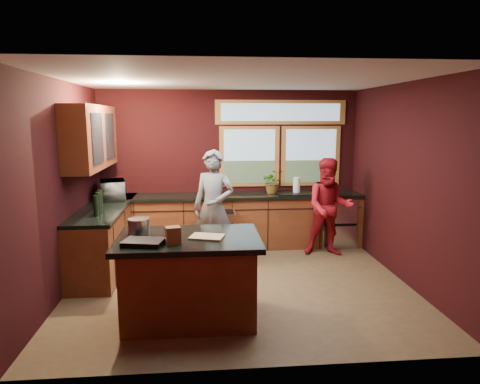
{
  "coord_description": "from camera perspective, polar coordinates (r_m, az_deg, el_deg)",
  "views": [
    {
      "loc": [
        -0.49,
        -5.49,
        2.22
      ],
      "look_at": [
        0.04,
        0.4,
        1.19
      ],
      "focal_mm": 32.0,
      "sensor_mm": 36.0,
      "label": 1
    }
  ],
  "objects": [
    {
      "name": "person_grey",
      "position": [
        6.5,
        -3.54,
        -2.11
      ],
      "size": [
        0.75,
        0.64,
        1.76
      ],
      "primitive_type": "imported",
      "rotation": [
        0.0,
        0.0,
        -0.41
      ],
      "color": "slate",
      "rests_on": "floor"
    },
    {
      "name": "floor",
      "position": [
        5.95,
        -0.05,
        -12.1
      ],
      "size": [
        4.5,
        4.5,
        0.0
      ],
      "primitive_type": "plane",
      "color": "brown",
      "rests_on": "ground"
    },
    {
      "name": "island",
      "position": [
        4.86,
        -6.76,
        -11.25
      ],
      "size": [
        1.55,
        1.05,
        0.95
      ],
      "color": "#552A14",
      "rests_on": "floor"
    },
    {
      "name": "microwave",
      "position": [
        7.17,
        -16.58,
        0.29
      ],
      "size": [
        0.49,
        0.62,
        0.31
      ],
      "primitive_type": "imported",
      "rotation": [
        0.0,
        0.0,
        1.81
      ],
      "color": "#999999",
      "rests_on": "left_counter"
    },
    {
      "name": "room_shell",
      "position": [
        5.83,
        -6.21,
        5.63
      ],
      "size": [
        4.52,
        4.02,
        2.71
      ],
      "color": "black",
      "rests_on": "ground"
    },
    {
      "name": "paper_bag",
      "position": [
        4.46,
        -8.93,
        -5.73
      ],
      "size": [
        0.17,
        0.15,
        0.18
      ],
      "primitive_type": "cube",
      "rotation": [
        0.0,
        0.0,
        0.25
      ],
      "color": "brown",
      "rests_on": "island"
    },
    {
      "name": "potted_plant",
      "position": [
        7.43,
        4.4,
        1.4
      ],
      "size": [
        0.37,
        0.32,
        0.41
      ],
      "primitive_type": "imported",
      "color": "#999999",
      "rests_on": "back_counter"
    },
    {
      "name": "person_red",
      "position": [
        7.06,
        11.82,
        -2.0
      ],
      "size": [
        0.86,
        0.72,
        1.59
      ],
      "primitive_type": "imported",
      "rotation": [
        0.0,
        0.0,
        -0.15
      ],
      "color": "maroon",
      "rests_on": "floor"
    },
    {
      "name": "left_counter",
      "position": [
        6.74,
        -17.54,
        -5.71
      ],
      "size": [
        0.64,
        2.3,
        0.93
      ],
      "color": "#552A14",
      "rests_on": "floor"
    },
    {
      "name": "stock_pot",
      "position": [
        4.88,
        -13.33,
        -4.5
      ],
      "size": [
        0.24,
        0.24,
        0.18
      ],
      "primitive_type": "cylinder",
      "color": "#A9A9AD",
      "rests_on": "island"
    },
    {
      "name": "black_tray",
      "position": [
        4.5,
        -12.74,
        -6.55
      ],
      "size": [
        0.45,
        0.36,
        0.05
      ],
      "primitive_type": "cube",
      "rotation": [
        0.0,
        0.0,
        -0.21
      ],
      "color": "black",
      "rests_on": "island"
    },
    {
      "name": "paper_towel",
      "position": [
        7.47,
        7.56,
        0.89
      ],
      "size": [
        0.12,
        0.12,
        0.28
      ],
      "primitive_type": "cylinder",
      "color": "silver",
      "rests_on": "back_counter"
    },
    {
      "name": "cutting_board",
      "position": [
        4.66,
        -4.42,
        -5.97
      ],
      "size": [
        0.41,
        0.34,
        0.02
      ],
      "primitive_type": "cube",
      "rotation": [
        0.0,
        0.0,
        -0.28
      ],
      "color": "#A78355",
      "rests_on": "island"
    },
    {
      "name": "back_counter",
      "position": [
        7.44,
        0.33,
        -3.82
      ],
      "size": [
        4.5,
        0.64,
        0.93
      ],
      "color": "#552A14",
      "rests_on": "floor"
    }
  ]
}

